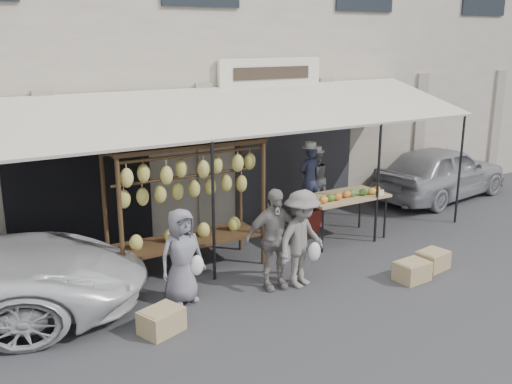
# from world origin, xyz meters

# --- Properties ---
(ground_plane) EXTENTS (90.00, 90.00, 0.00)m
(ground_plane) POSITION_xyz_m (0.00, 0.00, 0.00)
(ground_plane) COLOR #2D2D30
(shophouse) EXTENTS (24.00, 6.15, 7.30)m
(shophouse) POSITION_xyz_m (-0.00, 6.50, 3.65)
(shophouse) COLOR #B7AC9D
(shophouse) RESTS_ON ground_plane
(awning) EXTENTS (10.00, 2.35, 2.92)m
(awning) POSITION_xyz_m (0.01, 2.28, 2.57)
(awning) COLOR beige
(awning) RESTS_ON ground_plane
(banana_rack) EXTENTS (2.60, 0.90, 2.24)m
(banana_rack) POSITION_xyz_m (-1.21, 1.66, 1.57)
(banana_rack) COLOR black
(banana_rack) RESTS_ON ground_plane
(produce_table) EXTENTS (1.70, 0.90, 1.04)m
(produce_table) POSITION_xyz_m (2.03, 1.53, 0.88)
(produce_table) COLOR #9F8856
(produce_table) RESTS_ON ground_plane
(vendor_left) EXTENTS (0.49, 0.33, 1.32)m
(vendor_left) POSITION_xyz_m (1.76, 2.32, 1.12)
(vendor_left) COLOR #282D46
(vendor_left) RESTS_ON stool_left
(vendor_right) EXTENTS (0.61, 0.49, 1.22)m
(vendor_right) POSITION_xyz_m (2.12, 2.60, 1.01)
(vendor_right) COLOR gray
(vendor_right) RESTS_ON stool_right
(customer_left) EXTENTS (0.75, 0.52, 1.45)m
(customer_left) POSITION_xyz_m (-1.78, 0.68, 0.73)
(customer_left) COLOR slate
(customer_left) RESTS_ON ground_plane
(customer_mid) EXTENTS (1.01, 0.56, 1.62)m
(customer_mid) POSITION_xyz_m (-0.34, 0.39, 0.81)
(customer_mid) COLOR gray
(customer_mid) RESTS_ON ground_plane
(customer_right) EXTENTS (1.15, 0.87, 1.58)m
(customer_right) POSITION_xyz_m (0.08, 0.22, 0.79)
(customer_right) COLOR slate
(customer_right) RESTS_ON ground_plane
(stool_left) EXTENTS (0.42, 0.42, 0.46)m
(stool_left) POSITION_xyz_m (1.76, 2.32, 0.23)
(stool_left) COLOR maroon
(stool_left) RESTS_ON ground_plane
(stool_right) EXTENTS (0.29, 0.29, 0.40)m
(stool_right) POSITION_xyz_m (2.12, 2.60, 0.20)
(stool_right) COLOR maroon
(stool_right) RESTS_ON ground_plane
(crate_near_a) EXTENTS (0.55, 0.43, 0.32)m
(crate_near_a) POSITION_xyz_m (1.76, -0.55, 0.16)
(crate_near_a) COLOR tan
(crate_near_a) RESTS_ON ground_plane
(crate_near_b) EXTENTS (0.58, 0.47, 0.31)m
(crate_near_b) POSITION_xyz_m (2.41, -0.39, 0.16)
(crate_near_b) COLOR tan
(crate_near_b) RESTS_ON ground_plane
(crate_far) EXTENTS (0.65, 0.57, 0.33)m
(crate_far) POSITION_xyz_m (-2.41, -0.04, 0.16)
(crate_far) COLOR tan
(crate_far) RESTS_ON ground_plane
(sedan) EXTENTS (4.10, 2.10, 1.34)m
(sedan) POSITION_xyz_m (6.01, 2.67, 0.67)
(sedan) COLOR #96969B
(sedan) RESTS_ON ground_plane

